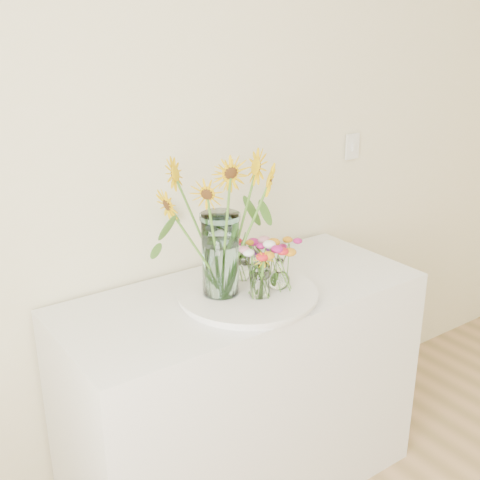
{
  "coord_description": "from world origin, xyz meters",
  "views": [
    {
      "loc": [
        -1.48,
        0.26,
        1.86
      ],
      "look_at": [
        -0.35,
        1.85,
        1.14
      ],
      "focal_mm": 45.0,
      "sensor_mm": 36.0,
      "label": 1
    }
  ],
  "objects_px": {
    "counter": "(243,393)",
    "tray": "(247,295)",
    "mason_jar": "(220,255)",
    "small_vase_b": "(279,274)",
    "small_vase_a": "(260,281)",
    "small_vase_c": "(242,267)"
  },
  "relations": [
    {
      "from": "counter",
      "to": "small_vase_b",
      "type": "height_order",
      "value": "small_vase_b"
    },
    {
      "from": "tray",
      "to": "small_vase_c",
      "type": "relative_size",
      "value": 4.92
    },
    {
      "from": "tray",
      "to": "small_vase_b",
      "type": "height_order",
      "value": "small_vase_b"
    },
    {
      "from": "small_vase_c",
      "to": "mason_jar",
      "type": "bearing_deg",
      "value": -155.06
    },
    {
      "from": "counter",
      "to": "tray",
      "type": "height_order",
      "value": "tray"
    },
    {
      "from": "mason_jar",
      "to": "counter",
      "type": "bearing_deg",
      "value": 9.53
    },
    {
      "from": "counter",
      "to": "tray",
      "type": "bearing_deg",
      "value": -110.6
    },
    {
      "from": "counter",
      "to": "small_vase_a",
      "type": "xyz_separation_m",
      "value": [
        -0.01,
        -0.12,
        0.54
      ]
    },
    {
      "from": "small_vase_a",
      "to": "small_vase_b",
      "type": "distance_m",
      "value": 0.1
    },
    {
      "from": "small_vase_a",
      "to": "small_vase_b",
      "type": "relative_size",
      "value": 1.06
    },
    {
      "from": "small_vase_b",
      "to": "counter",
      "type": "bearing_deg",
      "value": 131.55
    },
    {
      "from": "counter",
      "to": "tray",
      "type": "relative_size",
      "value": 2.85
    },
    {
      "from": "tray",
      "to": "small_vase_b",
      "type": "relative_size",
      "value": 4.19
    },
    {
      "from": "tray",
      "to": "small_vase_c",
      "type": "height_order",
      "value": "small_vase_c"
    },
    {
      "from": "tray",
      "to": "small_vase_a",
      "type": "bearing_deg",
      "value": -77.99
    },
    {
      "from": "mason_jar",
      "to": "small_vase_a",
      "type": "relative_size",
      "value": 2.47
    },
    {
      "from": "tray",
      "to": "mason_jar",
      "type": "height_order",
      "value": "mason_jar"
    },
    {
      "from": "counter",
      "to": "mason_jar",
      "type": "xyz_separation_m",
      "value": [
        -0.11,
        -0.02,
        0.63
      ]
    },
    {
      "from": "counter",
      "to": "small_vase_a",
      "type": "relative_size",
      "value": 11.27
    },
    {
      "from": "small_vase_c",
      "to": "small_vase_b",
      "type": "bearing_deg",
      "value": -69.2
    },
    {
      "from": "mason_jar",
      "to": "small_vase_b",
      "type": "relative_size",
      "value": 2.62
    },
    {
      "from": "tray",
      "to": "mason_jar",
      "type": "bearing_deg",
      "value": 153.79
    }
  ]
}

